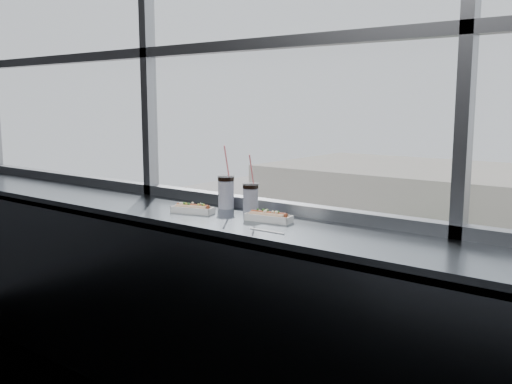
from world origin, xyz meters
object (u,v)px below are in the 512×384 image
Objects in this scene: car_far_a at (415,335)px; car_near_a at (204,352)px; soda_cup_left at (226,190)px; wrapper at (187,208)px; hotdog_tray_left at (193,209)px; pedestrian_a at (476,321)px; soda_cup_right at (251,197)px; tree_left at (420,261)px; hotdog_tray_right at (269,217)px; loose_straw at (267,231)px.

car_far_a is 10.66m from car_near_a.
soda_cup_left is 0.24m from wrapper.
pedestrian_a is (-6.43, 27.95, -11.00)m from hotdog_tray_left.
hotdog_tray_left is 0.33m from soda_cup_right.
tree_left is (-3.37, 0.36, 2.63)m from pedestrian_a.
hotdog_tray_right is at bearing 4.00° from wrapper.
tree_left is (-9.72, 28.27, -8.36)m from wrapper.
loose_straw is at bearing -26.29° from hotdog_tray_left.
car_near_a is (-15.66, 16.16, -11.12)m from soda_cup_right.
soda_cup_left is at bearing 152.56° from hotdog_tray_right.
pedestrian_a is at bearing 102.81° from wrapper.
soda_cup_right is at bearing -166.43° from pedestrian_a.
hotdog_tray_right reaches higher than loose_straw.
wrapper reaches higher than pedestrian_a.
loose_straw is 0.03× the size of tree_left.
soda_cup_left reaches higher than loose_straw.
tree_left is (-10.40, 28.43, -8.35)m from loose_straw.
hotdog_tray_right reaches higher than car_far_a.
pedestrian_a is at bearing 95.51° from hotdog_tray_right.
tree_left is at bearing 109.34° from soda_cup_left.
soda_cup_left reaches higher than hotdog_tray_right.
tree_left is (-10.08, 28.16, -8.44)m from soda_cup_right.
car_far_a is (-8.79, 24.23, -11.06)m from hotdog_tray_right.
wrapper reaches higher than car_near_a.
hotdog_tray_left reaches higher than loose_straw.
wrapper is (-0.36, -0.12, -0.08)m from soda_cup_right.
tree_left is at bearing 108.81° from loose_straw.
car_far_a is at bearing -69.79° from tree_left.
car_near_a reaches higher than car_far_a.
tree_left is (-9.81, 28.31, -8.37)m from hotdog_tray_left.
hotdog_tray_left is 0.04× the size of car_far_a.
hotdog_tray_left is 0.04× the size of car_near_a.
soda_cup_left is 0.17× the size of pedestrian_a.
hotdog_tray_left is at bearing -168.96° from car_far_a.
loose_straw is 30.95m from pedestrian_a.
wrapper is at bearing 165.79° from loose_straw.
car_far_a is at bearing 108.79° from loose_straw.
car_near_a is (-15.38, 16.31, -11.05)m from hotdog_tray_left.
car_far_a is at bearing 109.19° from soda_cup_left.
pedestrian_a is at bearing 102.77° from loose_straw.
tree_left is at bearing -23.00° from car_near_a.
car_far_a is 0.99× the size of car_near_a.
soda_cup_left is at bearing 147.02° from loose_straw.
soda_cup_left reaches higher than soda_cup_right.
soda_cup_left is 1.86× the size of loose_straw.
hotdog_tray_right is at bearing -166.12° from pedestrian_a.
loose_straw reaches higher than car_far_a.
tree_left reaches higher than car_far_a.
hotdog_tray_right is at bearing -19.06° from soda_cup_left.
car_near_a is at bearing -114.90° from tree_left.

